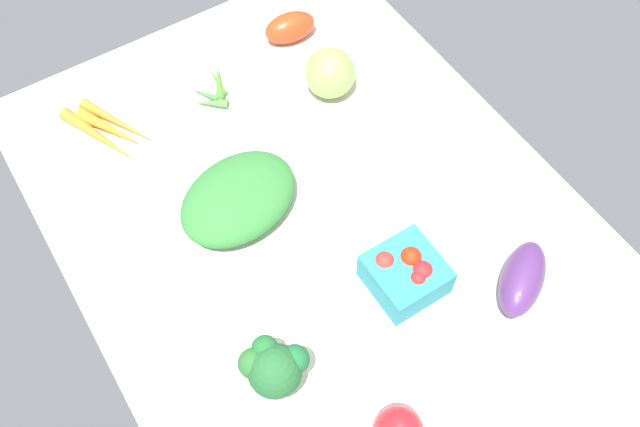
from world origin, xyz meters
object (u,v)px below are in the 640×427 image
Objects in this scene: okra_pile at (214,90)px; broccoli_head at (274,368)px; carrot_bunch at (109,130)px; leafy_greens_clump at (238,198)px; berry_basket at (406,273)px; eggplant at (522,279)px; heirloom_tomato_green at (330,73)px; roma_tomato at (290,27)px.

broccoli_head reaches higher than okra_pile.
leafy_greens_clump is at bearing 24.28° from carrot_bunch.
broccoli_head is 29.62cm from leafy_greens_clump.
berry_basket is 0.99× the size of broccoli_head.
eggplant is 1.44× the size of heirloom_tomato_green.
okra_pile is at bearing 160.89° from broccoli_head.
berry_basket is at bearing 97.32° from broccoli_head.
eggplant is at bearing 39.17° from leafy_greens_clump.
heirloom_tomato_green is 39.17cm from carrot_bunch.
carrot_bunch is at bearing -152.76° from berry_basket.
leafy_greens_clump is 2.24× the size of heirloom_tomato_green.
leafy_greens_clump reaches higher than roma_tomato.
heirloom_tomato_green is at bearing 163.19° from berry_basket.
berry_basket reaches higher than roma_tomato.
heirloom_tomato_green is (10.55, 17.72, 3.66)cm from okra_pile.
heirloom_tomato_green is at bearing 72.20° from carrot_bunch.
berry_basket is 24.56cm from broccoli_head.
carrot_bunch is at bearing -94.07° from okra_pile.
berry_basket is (-9.92, -13.86, 0.12)cm from eggplant.
leafy_greens_clump reaches higher than okra_pile.
heirloom_tomato_green reaches higher than berry_basket.
berry_basket is 0.95× the size of okra_pile.
carrot_bunch is at bearing -107.80° from heirloom_tomato_green.
eggplant is at bearing 79.83° from broccoli_head.
roma_tomato is 38.14cm from carrot_bunch.
roma_tomato is at bearing 94.37° from carrot_bunch.
okra_pile is (-48.52, -6.25, -2.34)cm from berry_basket.
roma_tomato is at bearing 176.76° from heirloom_tomato_green.
okra_pile is at bearing -120.76° from heirloom_tomato_green.
carrot_bunch is at bearing 89.71° from eggplant.
roma_tomato is at bearing 103.00° from okra_pile.
broccoli_head is at bearing -40.92° from heirloom_tomato_green.
carrot_bunch is at bearing -155.72° from leafy_greens_clump.
carrot_bunch is (-1.38, -19.44, 0.33)cm from okra_pile.
leafy_greens_clump is at bearing -149.88° from berry_basket.
eggplant reaches higher than carrot_bunch.
eggplant reaches higher than okra_pile.
okra_pile is at bearing 161.35° from leafy_greens_clump.
roma_tomato is (-14.83, 0.84, -1.73)cm from heirloom_tomato_green.
eggplant is 62.74cm from roma_tomato.
carrot_bunch is (-25.24, -11.39, -2.14)cm from leafy_greens_clump.
leafy_greens_clump is at bearing -62.68° from heirloom_tomato_green.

